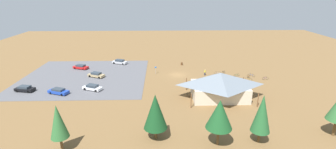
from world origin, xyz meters
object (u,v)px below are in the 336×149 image
pine_far_west (262,114)px  bicycle_purple_yard_center (265,78)px  bicycle_silver_near_porch (244,81)px  car_white_aisle_side (92,87)px  pine_midwest (220,114)px  bicycle_yellow_back_row (249,79)px  bike_pavilion (220,84)px  bicycle_red_yard_left (224,78)px  car_blue_mid_lot (58,91)px  pine_center (58,122)px  pine_mideast (155,112)px  bicycle_green_near_sign (237,75)px  bicycle_blue_front_row (252,75)px  visitor_crossing_yard (205,72)px  trash_bin (182,64)px  bicycle_teal_yard_right (235,78)px  car_tan_near_entry (96,75)px  car_red_front_row (81,67)px  car_black_inner_stall (25,89)px  bicycle_white_mid_cluster (218,73)px  car_silver_back_corner (120,62)px  bicycle_orange_trailside (248,76)px  lot_sign (156,69)px  bicycle_black_edge_north (223,72)px

pine_far_west → bicycle_purple_yard_center: 31.10m
bicycle_silver_near_porch → car_white_aisle_side: car_white_aisle_side is taller
pine_midwest → bicycle_yellow_back_row: (-14.33, -27.97, -4.79)m
bike_pavilion → bicycle_yellow_back_row: bike_pavilion is taller
bicycle_red_yard_left → car_blue_mid_lot: 40.80m
pine_center → pine_mideast: size_ratio=0.96×
pine_center → car_blue_mid_lot: bearing=-68.2°
bicycle_green_near_sign → car_blue_mid_lot: bearing=13.9°
pine_center → pine_mideast: 14.09m
pine_far_west → bicycle_blue_front_row: (-9.82, -30.90, -4.56)m
bicycle_yellow_back_row → visitor_crossing_yard: visitor_crossing_yard is taller
pine_midwest → trash_bin: bearing=-87.4°
bicycle_yellow_back_row → bicycle_blue_front_row: 4.00m
pine_midwest → bicycle_teal_yard_right: (-11.14, -28.97, -4.82)m
pine_mideast → bicycle_purple_yard_center: (-28.48, -26.61, -4.36)m
pine_center → bicycle_yellow_back_row: size_ratio=4.80×
car_tan_near_entry → car_red_front_row: 9.91m
bicycle_purple_yard_center → car_black_inner_stall: 59.58m
bicycle_white_mid_cluster → trash_bin: bearing=-44.4°
bicycle_purple_yard_center → car_silver_back_corner: (40.62, -16.12, 0.36)m
bicycle_yellow_back_row → bicycle_purple_yard_center: 4.71m
car_tan_near_entry → car_silver_back_corner: 13.48m
pine_mideast → car_silver_back_corner: bearing=-74.1°
pine_mideast → bicycle_orange_trailside: (-24.52, -28.34, -4.35)m
pine_far_west → bicycle_blue_front_row: pine_far_west is taller
lot_sign → bicycle_teal_yard_right: bearing=165.3°
trash_bin → car_tan_near_entry: bearing=24.1°
pine_far_west → bicycle_teal_yard_right: pine_far_west is taller
bicycle_blue_front_row → bicycle_red_yard_left: (8.28, 2.39, 0.03)m
bike_pavilion → car_red_front_row: (36.60, -22.16, -2.47)m
bicycle_orange_trailside → car_tan_near_entry: car_tan_near_entry is taller
bicycle_green_near_sign → car_red_front_row: size_ratio=0.35×
bicycle_green_near_sign → bicycle_yellow_back_row: 4.20m
pine_far_west → car_tan_near_entry: pine_far_west is taller
car_tan_near_entry → car_red_front_row: (6.39, -7.58, -0.01)m
bicycle_black_edge_north → bicycle_blue_front_row: size_ratio=0.99×
car_white_aisle_side → pine_center: bearing=93.5°
bicycle_yellow_back_row → bicycle_black_edge_north: bearing=-51.0°
pine_center → pine_far_west: size_ratio=0.92×
bicycle_yellow_back_row → bicycle_red_yard_left: bicycle_yellow_back_row is taller
bicycle_red_yard_left → car_black_inner_stall: (48.34, 6.62, 0.33)m
bicycle_red_yard_left → car_black_inner_stall: size_ratio=0.36×
bicycle_blue_front_row → car_blue_mid_lot: size_ratio=0.27×
pine_midwest → car_blue_mid_lot: bearing=-33.0°
bike_pavilion → lot_sign: (14.17, -17.04, -1.77)m
car_black_inner_stall → pine_mideast: bearing=146.5°
bicycle_red_yard_left → car_blue_mid_lot: (39.93, 8.36, 0.32)m
bicycle_blue_front_row → pine_midwest: bearing=62.5°
bicycle_yellow_back_row → car_white_aisle_side: size_ratio=0.31×
pine_far_west → car_tan_near_entry: (32.59, -31.52, -4.20)m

